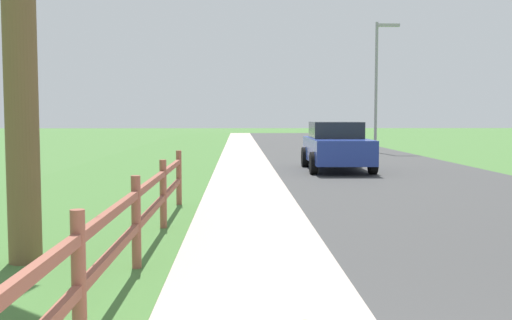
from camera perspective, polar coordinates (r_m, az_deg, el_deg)
ground_plane at (r=27.38m, az=0.83°, el=0.47°), size 120.00×120.00×0.00m
road_asphalt at (r=29.73m, az=7.41°, el=0.74°), size 7.00×66.00×0.01m
curb_concrete at (r=29.40m, az=-5.19°, el=0.72°), size 6.00×66.00×0.01m
grass_verge at (r=29.53m, az=-8.10°, el=0.71°), size 5.00×66.00×0.00m
rail_fence at (r=7.15m, az=-11.32°, el=-5.12°), size 0.11×10.22×1.10m
parked_suv_blue at (r=19.92m, az=7.66°, el=1.30°), size 2.09×4.43×1.59m
street_lamp at (r=29.97m, az=11.56°, el=7.89°), size 1.17×0.20×6.31m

